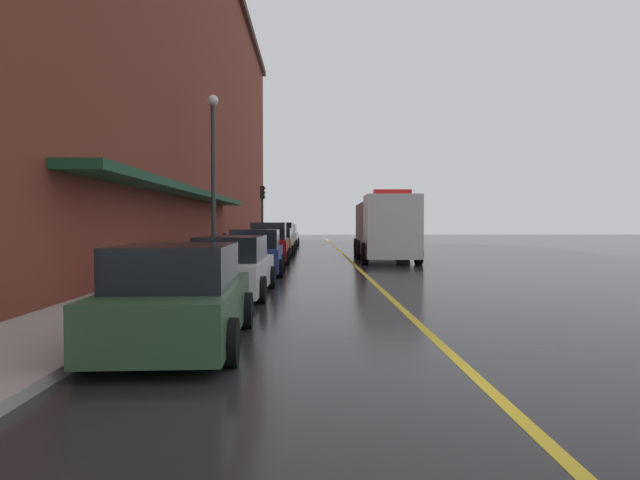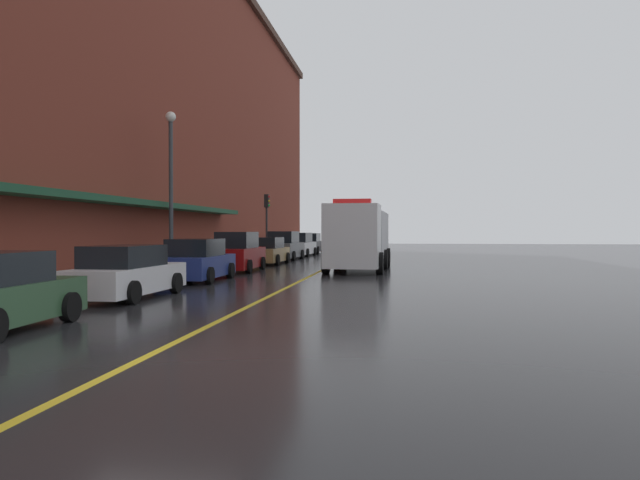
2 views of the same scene
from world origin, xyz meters
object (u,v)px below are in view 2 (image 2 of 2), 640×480
at_px(parked_car_6, 299,245).
at_px(parked_car_4, 267,251).
at_px(parked_car_3, 238,253).
at_px(parking_meter_3, 238,247).
at_px(box_truck, 360,238).
at_px(parking_meter_1, 271,243).
at_px(parking_meter_4, 176,252).
at_px(street_lamp_left, 171,174).
at_px(parking_meter_0, 289,242).
at_px(traffic_light_near, 267,213).
at_px(parked_car_1, 127,273).
at_px(parked_car_2, 197,261).
at_px(parking_meter_2, 247,246).
at_px(parked_car_5, 284,247).
at_px(parked_car_7, 310,244).

bearing_deg(parked_car_6, parked_car_4, -178.00).
distance_m(parked_car_3, parking_meter_3, 5.12).
xyz_separation_m(box_truck, parking_meter_1, (-7.15, 11.53, -0.56)).
height_order(parking_meter_4, street_lamp_left, street_lamp_left).
height_order(box_truck, parking_meter_0, box_truck).
bearing_deg(parked_car_4, traffic_light_near, 13.76).
bearing_deg(parking_meter_3, parking_meter_4, -90.00).
bearing_deg(street_lamp_left, parked_car_1, -76.46).
bearing_deg(parking_meter_4, parking_meter_0, 90.00).
relative_size(parking_meter_1, street_lamp_left, 0.19).
bearing_deg(parked_car_3, parked_car_6, -0.84).
height_order(parking_meter_1, traffic_light_near, traffic_light_near).
xyz_separation_m(parked_car_3, box_truck, (5.72, 2.02, 0.73)).
relative_size(parked_car_2, parked_car_4, 1.02).
bearing_deg(parking_meter_0, parked_car_1, -87.56).
xyz_separation_m(parked_car_2, parking_meter_1, (-1.36, 19.04, 0.28)).
relative_size(street_lamp_left, traffic_light_near, 1.61).
height_order(parked_car_4, parking_meter_0, parked_car_4).
bearing_deg(parking_meter_2, traffic_light_near, 89.29).
bearing_deg(parked_car_5, parked_car_3, -177.89).
bearing_deg(parked_car_6, parked_car_3, -177.96).
bearing_deg(street_lamp_left, parked_car_3, 58.49).
distance_m(parked_car_7, parking_meter_3, 17.96).
distance_m(parked_car_2, parked_car_5, 17.00).
bearing_deg(parking_meter_2, parked_car_4, -31.53).
xyz_separation_m(parked_car_7, traffic_light_near, (-1.25, -10.90, 2.34)).
distance_m(parked_car_2, box_truck, 9.53).
xyz_separation_m(parked_car_4, parked_car_6, (-0.00, 11.02, 0.09)).
bearing_deg(street_lamp_left, traffic_light_near, 87.51).
xyz_separation_m(parked_car_3, parked_car_6, (-0.02, 17.07, -0.04)).
xyz_separation_m(parking_meter_2, parking_meter_3, (0.00, -2.01, 0.00)).
relative_size(parked_car_4, street_lamp_left, 0.64).
bearing_deg(parking_meter_4, parked_car_3, 71.33).
relative_size(parking_meter_1, traffic_light_near, 0.31).
height_order(parked_car_7, traffic_light_near, traffic_light_near).
bearing_deg(parked_car_6, parked_car_7, 3.05).
relative_size(parked_car_7, parking_meter_4, 3.67).
xyz_separation_m(parked_car_3, parking_meter_1, (-1.43, 13.54, 0.18)).
height_order(parked_car_3, street_lamp_left, street_lamp_left).
relative_size(box_truck, parking_meter_1, 6.68).
height_order(parked_car_4, parking_meter_1, parked_car_4).
xyz_separation_m(parking_meter_0, parking_meter_4, (0.00, -24.39, 0.00)).
relative_size(parking_meter_1, parking_meter_4, 1.00).
xyz_separation_m(parked_car_1, parked_car_3, (0.08, 11.39, 0.15)).
distance_m(parked_car_3, parking_meter_0, 20.21).
bearing_deg(parking_meter_4, parked_car_5, 85.03).
bearing_deg(street_lamp_left, parking_meter_0, 88.54).
distance_m(parked_car_4, parked_car_7, 16.77).
distance_m(parking_meter_2, parking_meter_3, 2.01).
bearing_deg(street_lamp_left, parking_meter_4, -56.89).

